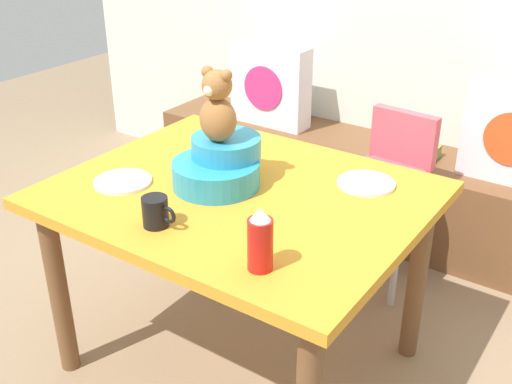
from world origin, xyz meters
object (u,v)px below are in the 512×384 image
(book_stack, at_px, (417,151))
(dinner_plate_far, at_px, (123,182))
(highchair, at_px, (387,178))
(infant_seat_teal, at_px, (219,165))
(coffee_mug, at_px, (156,212))
(dinner_plate_near, at_px, (366,183))
(dining_table, at_px, (240,216))
(ketchup_bottle, at_px, (260,241))
(teddy_bear, at_px, (218,107))
(pillow_floral_left, at_px, (270,85))

(book_stack, height_order, dinner_plate_far, dinner_plate_far)
(highchair, xyz_separation_m, infant_seat_teal, (-0.28, -0.81, 0.29))
(book_stack, bearing_deg, coffee_mug, -98.45)
(highchair, distance_m, dinner_plate_far, 1.17)
(infant_seat_teal, bearing_deg, highchair, 70.58)
(book_stack, distance_m, dinner_plate_near, 1.01)
(book_stack, relative_size, dining_table, 0.16)
(dining_table, height_order, highchair, highchair)
(highchair, xyz_separation_m, ketchup_bottle, (0.12, -1.16, 0.31))
(coffee_mug, relative_size, dinner_plate_far, 0.60)
(book_stack, relative_size, teddy_bear, 0.80)
(dining_table, relative_size, highchair, 1.54)
(coffee_mug, bearing_deg, pillow_floral_left, 111.45)
(infant_seat_teal, relative_size, teddy_bear, 1.32)
(dinner_plate_far, bearing_deg, dining_table, 27.20)
(dining_table, relative_size, dinner_plate_near, 6.10)
(coffee_mug, bearing_deg, highchair, 77.01)
(highchair, distance_m, coffee_mug, 1.21)
(dinner_plate_near, bearing_deg, coffee_mug, -122.99)
(book_stack, xyz_separation_m, dinner_plate_far, (-0.54, -1.43, 0.26))
(highchair, distance_m, infant_seat_teal, 0.91)
(teddy_bear, bearing_deg, infant_seat_teal, 90.00)
(infant_seat_teal, height_order, coffee_mug, infant_seat_teal)
(teddy_bear, distance_m, dinner_plate_near, 0.57)
(ketchup_bottle, xyz_separation_m, coffee_mug, (-0.39, 0.01, -0.04))
(book_stack, height_order, teddy_bear, teddy_bear)
(highchair, xyz_separation_m, dinner_plate_far, (-0.57, -1.00, 0.22))
(teddy_bear, relative_size, coffee_mug, 2.08)
(pillow_floral_left, distance_m, ketchup_bottle, 1.88)
(infant_seat_teal, distance_m, coffee_mug, 0.34)
(pillow_floral_left, relative_size, teddy_bear, 1.76)
(dinner_plate_near, bearing_deg, teddy_bear, -146.55)
(infant_seat_teal, bearing_deg, pillow_floral_left, 115.92)
(dining_table, distance_m, teddy_bear, 0.39)
(dining_table, height_order, coffee_mug, coffee_mug)
(pillow_floral_left, xyz_separation_m, infant_seat_teal, (0.59, -1.22, 0.13))
(coffee_mug, height_order, dinner_plate_far, coffee_mug)
(coffee_mug, height_order, dinner_plate_near, coffee_mug)
(pillow_floral_left, bearing_deg, dining_table, -61.03)
(pillow_floral_left, xyz_separation_m, highchair, (0.88, -0.42, -0.16))
(pillow_floral_left, distance_m, highchair, 0.99)
(dining_table, bearing_deg, pillow_floral_left, 118.97)
(dinner_plate_far, bearing_deg, highchair, 60.41)
(highchair, relative_size, dinner_plate_far, 3.95)
(pillow_floral_left, distance_m, infant_seat_teal, 1.37)
(dining_table, xyz_separation_m, ketchup_bottle, (0.33, -0.35, 0.19))
(teddy_bear, distance_m, dinner_plate_far, 0.43)
(pillow_floral_left, distance_m, dining_table, 1.40)
(dining_table, bearing_deg, highchair, 76.00)
(pillow_floral_left, bearing_deg, highchair, -25.29)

